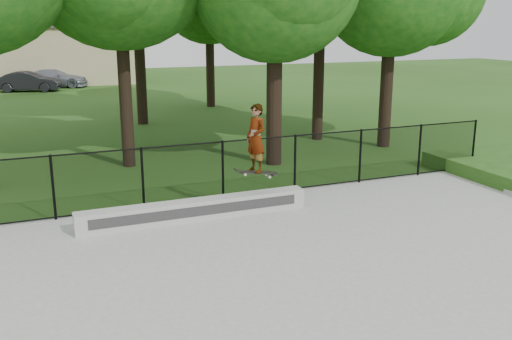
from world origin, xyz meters
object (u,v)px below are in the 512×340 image
object	(u,v)px
grind_ledge	(196,210)
car_b	(28,82)
car_c	(55,78)
skater_airborne	(256,140)

from	to	relation	value
grind_ledge	car_b	bearing A→B (deg)	95.49
car_c	skater_airborne	size ratio (longest dim) A/B	2.40
grind_ledge	skater_airborne	size ratio (longest dim) A/B	3.12
car_b	car_c	distance (m)	2.70
grind_ledge	car_c	bearing A→B (deg)	91.81
car_c	grind_ledge	bearing A→B (deg)	-157.61
grind_ledge	car_c	distance (m)	30.46
car_b	skater_airborne	size ratio (longest dim) A/B	2.12
car_b	grind_ledge	bearing A→B (deg)	-159.23
car_c	skater_airborne	distance (m)	30.76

